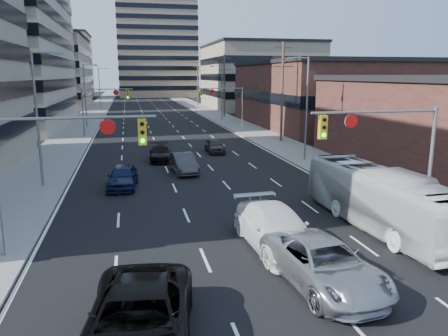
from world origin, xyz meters
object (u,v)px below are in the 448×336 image
at_px(transit_bus, 380,199).
at_px(sedan_blue, 123,177).
at_px(white_van, 276,228).
at_px(silver_suv, 323,264).
at_px(black_pickup, 138,322).

xyz_separation_m(transit_bus, sedan_blue, (-12.56, 10.85, -0.74)).
height_order(white_van, sedan_blue, white_van).
distance_m(white_van, silver_suv, 3.76).
bearing_deg(transit_bus, white_van, -169.71).
relative_size(white_van, silver_suv, 1.03).
height_order(white_van, silver_suv, white_van).
xyz_separation_m(white_van, silver_suv, (0.52, -3.72, -0.06)).
xyz_separation_m(silver_suv, sedan_blue, (-7.20, 15.91, -0.06)).
bearing_deg(black_pickup, sedan_blue, 99.68).
bearing_deg(sedan_blue, transit_bus, -34.93).
bearing_deg(white_van, transit_bus, 9.91).
height_order(black_pickup, sedan_blue, black_pickup).
relative_size(silver_suv, transit_bus, 0.55).
bearing_deg(sedan_blue, black_pickup, -82.33).
distance_m(transit_bus, sedan_blue, 16.62).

